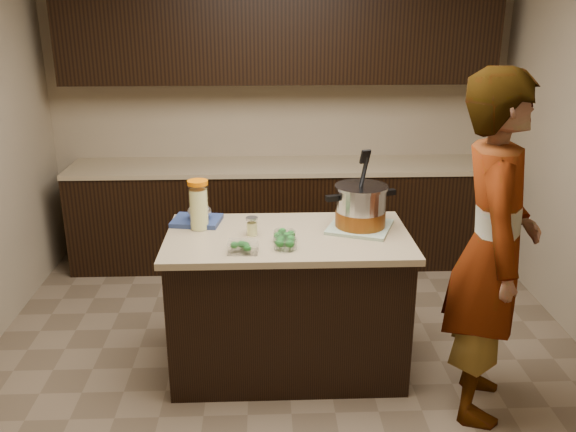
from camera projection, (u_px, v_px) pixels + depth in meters
name	position (u px, v px, depth m)	size (l,w,h in m)	color
ground_plane	(288.00, 365.00, 3.94)	(4.00, 4.00, 0.00)	brown
room_shell	(288.00, 98.00, 3.37)	(4.04, 4.04, 2.72)	tan
back_cabinets	(280.00, 158.00, 5.27)	(3.60, 0.63, 2.33)	black
island	(288.00, 302.00, 3.79)	(1.46, 0.81, 0.90)	black
dish_towel	(360.00, 227.00, 3.74)	(0.36, 0.36, 0.02)	#5E8C61
stock_pot	(361.00, 209.00, 3.70)	(0.45, 0.40, 0.46)	#B7B7BC
lemonade_pitcher	(199.00, 207.00, 3.70)	(0.16, 0.16, 0.30)	#E7E68D
mason_jar	(252.00, 227.00, 3.62)	(0.07, 0.07, 0.12)	#E7E68D
broccoli_tub_left	(284.00, 236.00, 3.54)	(0.13, 0.13, 0.06)	silver
broccoli_tub_right	(285.00, 244.00, 3.43)	(0.17, 0.17, 0.06)	silver
broccoli_tub_rect	(243.00, 247.00, 3.38)	(0.18, 0.13, 0.06)	silver
blue_tray	(198.00, 217.00, 3.83)	(0.33, 0.28, 0.11)	navy
person	(492.00, 250.00, 3.25)	(0.70, 0.46, 1.93)	gray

